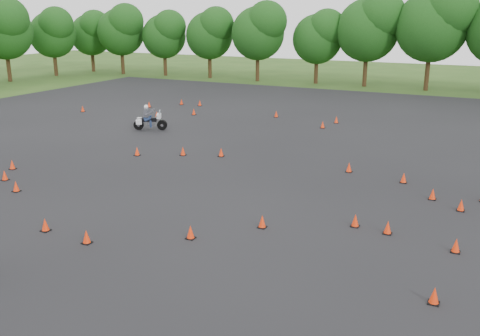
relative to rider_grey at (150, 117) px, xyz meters
The scene contains 5 objects.
ground 17.21m from the rider_grey, 50.10° to the right, with size 140.00×140.00×0.00m, color #2D5119.
asphalt_pad 13.19m from the rider_grey, 33.09° to the right, with size 62.00×62.00×0.00m, color black.
treeline 25.46m from the rider_grey, 60.93° to the left, with size 87.30×32.19×10.74m.
traffic_cones 13.77m from the rider_grey, 33.81° to the right, with size 36.64×33.22×0.45m.
rider_grey is the anchor object (origin of this frame).
Camera 1 is at (9.39, -15.27, 7.46)m, focal length 40.00 mm.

